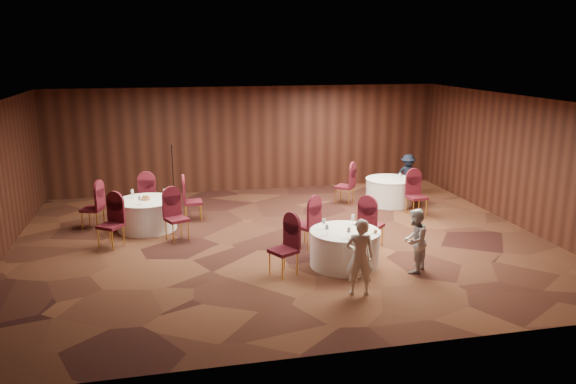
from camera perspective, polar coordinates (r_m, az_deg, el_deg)
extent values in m
plane|color=black|center=(12.98, -0.68, -4.97)|extent=(12.00, 12.00, 0.00)
plane|color=silver|center=(12.30, -0.72, 9.25)|extent=(12.00, 12.00, 0.00)
plane|color=black|center=(17.38, -4.05, 5.39)|extent=(12.00, 0.00, 12.00)
plane|color=black|center=(7.89, 6.71, -5.70)|extent=(12.00, 0.00, 12.00)
plane|color=black|center=(14.93, 22.51, 2.85)|extent=(0.00, 10.00, 10.00)
cylinder|color=white|center=(11.49, 5.77, -5.74)|extent=(1.40, 1.40, 0.72)
cylinder|color=white|center=(11.37, 5.81, -4.01)|extent=(1.42, 1.42, 0.03)
cylinder|color=white|center=(14.12, -14.16, -2.28)|extent=(1.42, 1.42, 0.72)
cylinder|color=white|center=(14.02, -14.25, -0.85)|extent=(1.45, 1.45, 0.03)
cylinder|color=white|center=(16.17, 10.24, 0.03)|extent=(1.32, 1.32, 0.72)
cylinder|color=white|center=(16.08, 10.30, 1.29)|extent=(1.34, 1.34, 0.03)
cylinder|color=silver|center=(11.78, 6.59, -3.29)|extent=(0.06, 0.06, 0.01)
cylinder|color=silver|center=(11.76, 6.60, -3.02)|extent=(0.01, 0.01, 0.11)
cone|color=silver|center=(11.73, 6.62, -2.53)|extent=(0.08, 0.08, 0.10)
cylinder|color=silver|center=(11.09, 3.97, -4.36)|extent=(0.06, 0.06, 0.01)
cylinder|color=silver|center=(11.07, 3.98, -4.08)|extent=(0.01, 0.01, 0.11)
cone|color=silver|center=(11.04, 3.99, -3.56)|extent=(0.08, 0.08, 0.10)
cylinder|color=silver|center=(11.31, 7.85, -4.09)|extent=(0.06, 0.06, 0.01)
cylinder|color=silver|center=(11.29, 7.86, -3.81)|extent=(0.01, 0.01, 0.11)
cone|color=silver|center=(11.26, 7.87, -3.30)|extent=(0.08, 0.08, 0.10)
cylinder|color=silver|center=(10.96, 6.18, -4.64)|extent=(0.06, 0.06, 0.01)
cylinder|color=silver|center=(10.94, 6.19, -4.35)|extent=(0.01, 0.01, 0.11)
cone|color=silver|center=(10.91, 6.20, -3.83)|extent=(0.08, 0.08, 0.10)
cylinder|color=silver|center=(11.44, 3.66, -3.75)|extent=(0.06, 0.06, 0.01)
cylinder|color=silver|center=(11.43, 3.66, -3.48)|extent=(0.01, 0.01, 0.11)
cone|color=silver|center=(11.39, 3.67, -2.97)|extent=(0.08, 0.08, 0.10)
cylinder|color=white|center=(10.89, 6.55, -4.75)|extent=(0.15, 0.15, 0.01)
sphere|color=#9E6B33|center=(10.88, 6.56, -4.55)|extent=(0.08, 0.08, 0.08)
cylinder|color=white|center=(11.29, 8.87, -4.15)|extent=(0.15, 0.15, 0.01)
sphere|color=#9E6B33|center=(11.27, 8.88, -3.95)|extent=(0.08, 0.08, 0.08)
cylinder|color=white|center=(11.92, 7.51, -3.10)|extent=(0.15, 0.15, 0.01)
sphere|color=#9E6B33|center=(11.90, 7.51, -2.91)|extent=(0.08, 0.08, 0.08)
cylinder|color=silver|center=(14.13, -12.41, -0.55)|extent=(0.06, 0.06, 0.01)
cylinder|color=silver|center=(14.11, -12.42, -0.32)|extent=(0.01, 0.01, 0.11)
cone|color=silver|center=(14.09, -12.44, 0.09)|extent=(0.08, 0.08, 0.10)
cylinder|color=silver|center=(14.30, -15.51, -0.56)|extent=(0.06, 0.06, 0.01)
cylinder|color=silver|center=(14.28, -15.52, -0.34)|extent=(0.01, 0.01, 0.11)
cone|color=silver|center=(14.26, -15.55, 0.07)|extent=(0.08, 0.08, 0.10)
cylinder|color=silver|center=(13.61, -14.79, -1.26)|extent=(0.06, 0.06, 0.01)
cylinder|color=silver|center=(13.60, -14.81, -1.02)|extent=(0.01, 0.01, 0.11)
cone|color=silver|center=(13.57, -14.84, -0.60)|extent=(0.08, 0.08, 0.10)
cylinder|color=#99653D|center=(14.01, -14.26, -0.67)|extent=(0.22, 0.22, 0.06)
sphere|color=#9E6B33|center=(14.02, -14.40, -0.42)|extent=(0.07, 0.07, 0.07)
sphere|color=#9E6B33|center=(13.98, -14.12, -0.44)|extent=(0.07, 0.07, 0.07)
cylinder|color=silver|center=(15.88, 11.30, 1.15)|extent=(0.06, 0.06, 0.01)
cylinder|color=silver|center=(15.87, 11.31, 1.35)|extent=(0.01, 0.01, 0.11)
cone|color=silver|center=(15.85, 11.33, 1.72)|extent=(0.08, 0.08, 0.10)
cylinder|color=black|center=(16.45, -11.47, -1.04)|extent=(0.24, 0.24, 0.02)
cylinder|color=black|center=(16.26, -11.62, 1.83)|extent=(0.02, 0.02, 1.66)
cylinder|color=black|center=(16.15, -11.76, 4.64)|extent=(0.04, 0.12, 0.04)
imported|color=silver|center=(10.10, 7.31, -6.56)|extent=(0.57, 0.42, 1.42)
imported|color=#BBBCC0|center=(11.31, 12.73, -4.85)|extent=(0.78, 0.79, 1.29)
imported|color=black|center=(17.21, 12.07, 1.71)|extent=(0.93, 0.79, 1.25)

